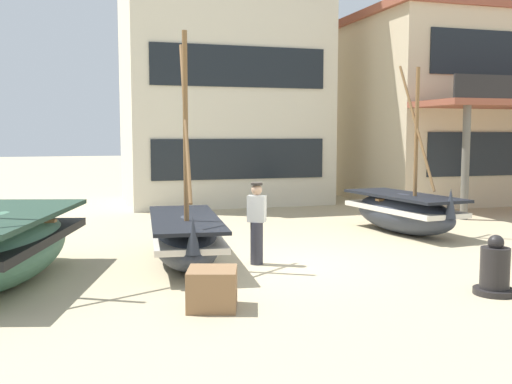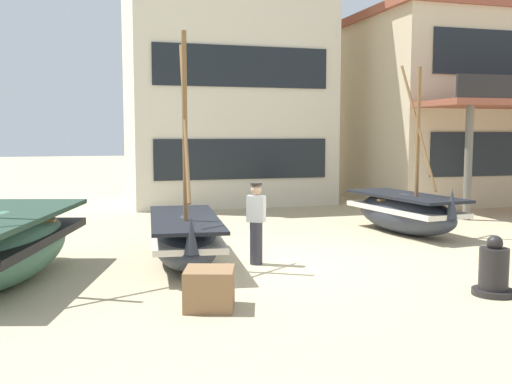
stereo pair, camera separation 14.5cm
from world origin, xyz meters
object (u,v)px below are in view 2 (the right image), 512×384
fishing_boat_far_right (185,237)px  fishing_boat_centre_large (1,244)px  harbor_building_main (225,74)px  capstan_winch (494,271)px  fishing_boat_near_left (405,212)px  harbor_building_annex (483,108)px  fisherman_by_hull (256,224)px  cargo_crate (209,289)px

fishing_boat_far_right → fishing_boat_centre_large: bearing=-168.2°
harbor_building_main → capstan_winch: bearing=-85.8°
fishing_boat_near_left → harbor_building_annex: 10.72m
fisherman_by_hull → cargo_crate: bearing=-119.4°
fishing_boat_near_left → fishing_boat_far_right: 6.61m
fishing_boat_near_left → fishing_boat_centre_large: 10.09m
harbor_building_annex → fishing_boat_near_left: bearing=-137.4°
fisherman_by_hull → cargo_crate: (-1.55, -2.76, -0.52)m
cargo_crate → harbor_building_main: bearing=75.7°
fisherman_by_hull → capstan_winch: size_ratio=1.67×
capstan_winch → fishing_boat_near_left: bearing=73.3°
fisherman_by_hull → capstan_winch: 4.60m
fishing_boat_near_left → fisherman_by_hull: (-4.90, -2.51, 0.24)m
fishing_boat_far_right → cargo_crate: fishing_boat_far_right is taller
harbor_building_annex → harbor_building_main: bearing=169.2°
fishing_boat_far_right → harbor_building_main: 12.32m
fishing_boat_far_right → harbor_building_annex: (13.85, 8.97, 3.14)m
harbor_building_main → cargo_crate: bearing=-104.3°
fishing_boat_centre_large → fisherman_by_hull: 4.82m
fishing_boat_near_left → harbor_building_main: 10.36m
fisherman_by_hull → harbor_building_annex: size_ratio=0.16×
harbor_building_annex → fishing_boat_centre_large: bearing=-150.7°
capstan_winch → harbor_building_annex: harbor_building_annex is taller
fishing_boat_far_right → harbor_building_main: harbor_building_main is taller
fishing_boat_centre_large → capstan_winch: bearing=-21.4°
cargo_crate → fisherman_by_hull: bearing=60.6°
fishing_boat_far_right → capstan_winch: (4.53, -3.84, -0.15)m
fishing_boat_near_left → cargo_crate: fishing_boat_near_left is taller
fishing_boat_near_left → cargo_crate: bearing=-140.8°
capstan_winch → harbor_building_main: harbor_building_main is taller
fisherman_by_hull → harbor_building_main: size_ratio=0.17×
harbor_building_main → harbor_building_annex: (10.40, -1.99, -1.30)m
fishing_boat_centre_large → harbor_building_annex: bearing=29.3°
fisherman_by_hull → capstan_winch: bearing=-46.8°
fishing_boat_centre_large → harbor_building_main: bearing=59.5°
fisherman_by_hull → capstan_winch: (3.14, -3.34, -0.43)m
fishing_boat_far_right → harbor_building_annex: size_ratio=0.43×
fisherman_by_hull → cargo_crate: size_ratio=2.26×
fishing_boat_centre_large → cargo_crate: (3.26, -2.53, -0.40)m
fisherman_by_hull → fishing_boat_centre_large: bearing=-177.4°
fisherman_by_hull → harbor_building_annex: (12.45, 9.46, 2.86)m
capstan_winch → fishing_boat_centre_large: bearing=158.6°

